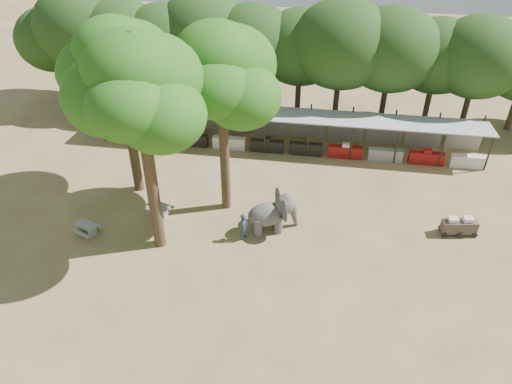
# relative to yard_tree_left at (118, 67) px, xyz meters

# --- Properties ---
(ground) EXTENTS (100.00, 100.00, 0.00)m
(ground) POSITION_rel_yard_tree_left_xyz_m (9.13, -7.19, -8.20)
(ground) COLOR brown
(ground) RESTS_ON ground
(vendor_stalls) EXTENTS (28.00, 2.99, 2.80)m
(vendor_stalls) POSITION_rel_yard_tree_left_xyz_m (9.13, 6.65, -7.02)
(vendor_stalls) COLOR #9FA0A6
(vendor_stalls) RESTS_ON ground
(yard_tree_left) EXTENTS (7.10, 6.90, 11.02)m
(yard_tree_left) POSITION_rel_yard_tree_left_xyz_m (0.00, 0.00, 0.00)
(yard_tree_left) COLOR #332316
(yard_tree_left) RESTS_ON ground
(yard_tree_center) EXTENTS (7.10, 6.90, 12.04)m
(yard_tree_center) POSITION_rel_yard_tree_left_xyz_m (3.00, -5.00, 1.01)
(yard_tree_center) COLOR #332316
(yard_tree_center) RESTS_ON ground
(yard_tree_back) EXTENTS (7.10, 6.90, 11.36)m
(yard_tree_back) POSITION_rel_yard_tree_left_xyz_m (6.00, -1.00, 0.34)
(yard_tree_back) COLOR #332316
(yard_tree_back) RESTS_ON ground
(backdrop_trees) EXTENTS (46.46, 5.95, 8.33)m
(backdrop_trees) POSITION_rel_yard_tree_left_xyz_m (9.13, 11.81, -2.69)
(backdrop_trees) COLOR #332316
(backdrop_trees) RESTS_ON ground
(elephant) EXTENTS (3.18, 2.48, 2.38)m
(elephant) POSITION_rel_yard_tree_left_xyz_m (9.23, -2.96, -7.01)
(elephant) COLOR #464343
(elephant) RESTS_ON ground
(handler) EXTENTS (0.47, 0.66, 1.72)m
(handler) POSITION_rel_yard_tree_left_xyz_m (7.73, -4.02, -7.34)
(handler) COLOR #26384C
(handler) RESTS_ON ground
(picnic_table_near) EXTENTS (1.73, 1.66, 0.68)m
(picnic_table_near) POSITION_rel_yard_tree_left_xyz_m (-1.28, -4.98, -7.76)
(picnic_table_near) COLOR gray
(picnic_table_near) RESTS_ON ground
(picnic_table_far) EXTENTS (1.75, 1.67, 0.70)m
(picnic_table_far) POSITION_rel_yard_tree_left_xyz_m (2.28, -2.61, -7.74)
(picnic_table_far) COLOR gray
(picnic_table_far) RESTS_ON ground
(cart_front) EXTENTS (1.26, 0.90, 1.15)m
(cart_front) POSITION_rel_yard_tree_left_xyz_m (19.42, -1.82, -7.63)
(cart_front) COLOR #3E3029
(cart_front) RESTS_ON ground
(cart_back) EXTENTS (1.32, 0.97, 1.18)m
(cart_back) POSITION_rel_yard_tree_left_xyz_m (20.27, -1.70, -7.62)
(cart_back) COLOR #3E3029
(cart_back) RESTS_ON ground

